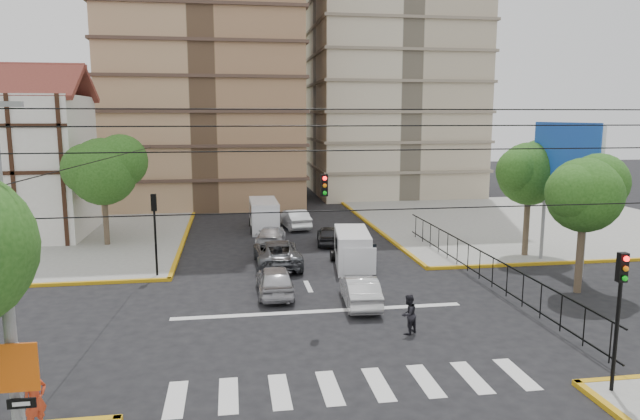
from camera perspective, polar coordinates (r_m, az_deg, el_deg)
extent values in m
plane|color=black|center=(24.64, 0.40, -11.02)|extent=(160.00, 160.00, 0.00)
cube|color=gray|center=(46.55, -29.20, -2.36)|extent=(26.00, 26.00, 0.15)
cube|color=gray|center=(49.67, 19.81, -1.05)|extent=(26.00, 26.00, 0.15)
cube|color=silver|center=(19.22, 3.44, -17.15)|extent=(12.00, 2.40, 0.01)
cube|color=silver|center=(25.75, -0.04, -10.09)|extent=(13.00, 0.40, 0.01)
cube|color=silver|center=(45.56, -28.51, 3.73)|extent=(10.00, 8.00, 10.00)
cube|color=maroon|center=(47.27, -28.30, 11.09)|extent=(10.80, 4.25, 2.65)
cylinder|color=slate|center=(33.04, 24.86, -2.74)|extent=(0.20, 0.20, 4.00)
cylinder|color=slate|center=(36.36, 21.38, -1.47)|extent=(0.20, 0.20, 4.00)
cube|color=silver|center=(34.17, 23.47, 4.52)|extent=(0.25, 6.00, 4.00)
cube|color=blue|center=(34.06, 23.18, 4.52)|extent=(0.08, 6.20, 4.20)
cylinder|color=#473828|center=(30.61, 24.57, -3.72)|extent=(0.36, 0.36, 4.20)
sphere|color=#1F4B15|center=(30.15, 24.93, 1.37)|extent=(3.60, 3.60, 3.60)
sphere|color=#1F4B15|center=(30.84, 26.08, 2.46)|extent=(2.88, 2.88, 2.88)
sphere|color=#1F4B15|center=(29.48, 24.11, 1.62)|extent=(2.70, 2.70, 2.70)
cylinder|color=#473828|center=(36.96, 19.95, -1.08)|extent=(0.36, 0.36, 4.48)
sphere|color=#1F4B15|center=(36.57, 20.20, 3.43)|extent=(3.80, 3.80, 3.80)
sphere|color=#1F4B15|center=(37.25, 21.31, 4.34)|extent=(3.04, 3.04, 3.04)
sphere|color=#1F4B15|center=(35.92, 19.39, 3.68)|extent=(2.85, 2.85, 2.85)
cylinder|color=#473828|center=(40.18, -20.64, -0.52)|extent=(0.36, 0.36, 4.20)
sphere|color=#1F4B15|center=(39.82, -20.88, 3.60)|extent=(4.40, 4.40, 4.40)
sphere|color=#1F4B15|center=(39.84, -19.30, 4.65)|extent=(3.52, 3.52, 3.52)
sphere|color=#1F4B15|center=(39.70, -22.23, 3.83)|extent=(3.30, 3.30, 3.30)
cylinder|color=black|center=(20.07, 27.49, -11.19)|extent=(0.12, 0.12, 3.50)
cube|color=black|center=(19.44, 27.97, -5.08)|extent=(0.28, 0.22, 0.90)
sphere|color=#FF0C0C|center=(19.38, 28.04, -4.22)|extent=(0.17, 0.17, 0.17)
cylinder|color=black|center=(31.57, -16.11, -3.22)|extent=(0.12, 0.12, 3.50)
cube|color=black|center=(31.18, -16.29, 0.73)|extent=(0.28, 0.22, 0.90)
sphere|color=#FF0C0C|center=(31.14, -16.32, 1.27)|extent=(0.17, 0.17, 0.17)
cube|color=black|center=(23.26, 0.42, 2.50)|extent=(0.28, 0.22, 0.90)
cylinder|color=black|center=(14.48, 6.21, 0.04)|extent=(18.00, 0.03, 0.03)
cylinder|color=slate|center=(15.27, -28.89, -6.76)|extent=(0.28, 0.28, 9.00)
cylinder|color=slate|center=(16.03, -27.58, -17.00)|extent=(0.08, 0.08, 3.20)
cube|color=#E5590C|center=(15.58, -27.93, -13.76)|extent=(0.90, 0.06, 1.20)
cube|color=black|center=(15.94, -27.67, -16.75)|extent=(0.65, 0.05, 0.25)
cube|color=silver|center=(32.81, 3.23, -3.92)|extent=(2.42, 4.77, 2.10)
cube|color=silver|center=(31.11, 3.94, -4.92)|extent=(1.87, 1.32, 1.46)
cube|color=black|center=(30.69, 4.08, -4.16)|extent=(1.69, 0.32, 0.82)
cylinder|color=black|center=(31.43, 2.23, -5.88)|extent=(0.25, 0.64, 0.64)
cylinder|color=black|center=(31.80, 5.31, -5.73)|extent=(0.25, 0.64, 0.64)
cylinder|color=black|center=(34.21, 1.28, -4.61)|extent=(0.25, 0.64, 0.64)
cylinder|color=black|center=(34.55, 4.12, -4.49)|extent=(0.25, 0.64, 0.64)
cube|color=silver|center=(43.43, -5.64, -0.53)|extent=(2.02, 5.01, 2.30)
cube|color=silver|center=(41.49, -5.48, -1.20)|extent=(1.90, 1.21, 1.60)
cube|color=black|center=(41.05, -5.46, -0.54)|extent=(1.85, 0.11, 0.90)
cylinder|color=black|center=(41.97, -6.79, -2.01)|extent=(0.25, 0.70, 0.70)
cylinder|color=black|center=(42.07, -4.21, -1.94)|extent=(0.25, 0.70, 0.70)
cylinder|color=black|center=(45.10, -6.95, -1.21)|extent=(0.25, 0.70, 0.70)
cylinder|color=black|center=(45.20, -4.54, -1.15)|extent=(0.25, 0.70, 0.70)
imported|color=#A9A8AD|center=(27.92, -4.52, -6.99)|extent=(1.74, 4.30, 1.46)
imported|color=silver|center=(26.42, 4.02, -8.04)|extent=(1.74, 4.26, 1.37)
imported|color=#505257|center=(33.15, -4.32, -4.30)|extent=(2.57, 5.51, 1.53)
imported|color=silver|center=(38.46, -4.93, -2.59)|extent=(2.49, 4.60, 1.27)
imported|color=black|center=(38.52, 0.85, -2.53)|extent=(2.01, 3.93, 1.28)
imported|color=white|center=(44.09, -2.58, -0.87)|extent=(2.26, 4.73, 1.50)
imported|color=#B9381C|center=(17.86, -26.62, -16.59)|extent=(0.76, 0.79, 1.82)
imported|color=black|center=(23.28, 8.83, -10.27)|extent=(0.99, 0.95, 1.61)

